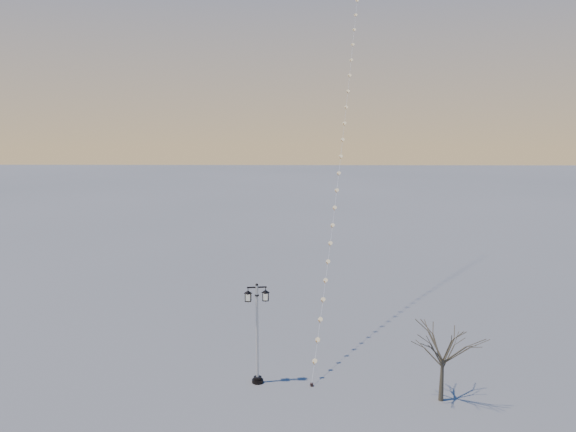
{
  "coord_description": "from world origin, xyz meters",
  "views": [
    {
      "loc": [
        -0.92,
        -28.67,
        14.53
      ],
      "look_at": [
        -1.41,
        6.06,
        8.69
      ],
      "focal_mm": 37.13,
      "sensor_mm": 36.0,
      "label": 1
    }
  ],
  "objects": [
    {
      "name": "kite_train",
      "position": [
        2.68,
        15.76,
        16.71
      ],
      "size": [
        6.07,
        28.57,
        33.66
      ],
      "rotation": [
        0.0,
        0.0,
        -0.1
      ],
      "color": "black",
      "rests_on": "ground"
    },
    {
      "name": "ground",
      "position": [
        0.0,
        0.0,
        0.0
      ],
      "size": [
        300.0,
        300.0,
        0.0
      ],
      "primitive_type": "plane",
      "color": "slate",
      "rests_on": "ground"
    },
    {
      "name": "street_lamp",
      "position": [
        -3.04,
        2.18,
        3.14
      ],
      "size": [
        1.43,
        0.63,
        5.67
      ],
      "rotation": [
        0.0,
        0.0,
        0.13
      ],
      "color": "black",
      "rests_on": "ground"
    },
    {
      "name": "bare_tree",
      "position": [
        6.59,
        0.24,
        2.84
      ],
      "size": [
        2.47,
        2.47,
        4.09
      ],
      "rotation": [
        0.0,
        0.0,
        0.3
      ],
      "color": "#413929",
      "rests_on": "ground"
    }
  ]
}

